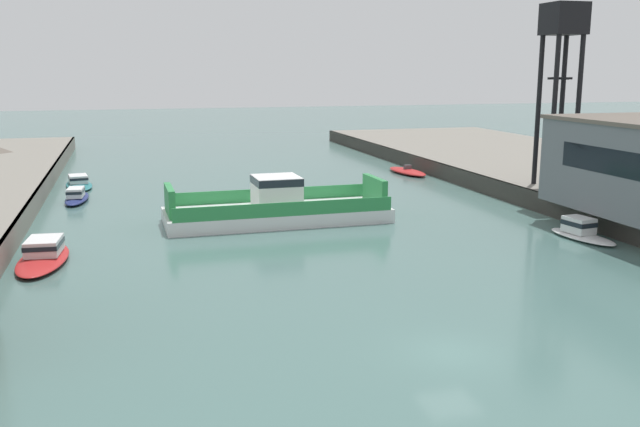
{
  "coord_description": "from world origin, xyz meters",
  "views": [
    {
      "loc": [
        -13.37,
        -26.18,
        12.3
      ],
      "look_at": [
        0.0,
        21.39,
        2.0
      ],
      "focal_mm": 39.03,
      "sensor_mm": 36.0,
      "label": 1
    }
  ],
  "objects_px": {
    "moored_boat_near_right": "(76,196)",
    "moored_boat_far_right": "(79,182)",
    "moored_boat_near_left": "(581,231)",
    "moored_boat_mid_right": "(43,254)",
    "chain_ferry": "(277,208)",
    "moored_boat_far_left": "(407,171)",
    "crane_tower": "(562,45)"
  },
  "relations": [
    {
      "from": "moored_boat_near_right",
      "to": "moored_boat_far_right",
      "type": "height_order",
      "value": "moored_boat_near_right"
    },
    {
      "from": "moored_boat_near_left",
      "to": "moored_boat_far_right",
      "type": "bearing_deg",
      "value": 137.07
    },
    {
      "from": "moored_boat_near_left",
      "to": "moored_boat_far_left",
      "type": "bearing_deg",
      "value": 89.55
    },
    {
      "from": "moored_boat_far_left",
      "to": "moored_boat_near_right",
      "type": "bearing_deg",
      "value": -167.81
    },
    {
      "from": "moored_boat_near_left",
      "to": "moored_boat_far_right",
      "type": "height_order",
      "value": "moored_boat_near_left"
    },
    {
      "from": "moored_boat_near_left",
      "to": "moored_boat_near_right",
      "type": "relative_size",
      "value": 0.88
    },
    {
      "from": "moored_boat_near_left",
      "to": "moored_boat_mid_right",
      "type": "distance_m",
      "value": 37.72
    },
    {
      "from": "moored_boat_near_left",
      "to": "moored_boat_near_right",
      "type": "distance_m",
      "value": 44.72
    },
    {
      "from": "moored_boat_far_right",
      "to": "moored_boat_far_left",
      "type": "bearing_deg",
      "value": -1.46
    },
    {
      "from": "chain_ferry",
      "to": "moored_boat_near_left",
      "type": "distance_m",
      "value": 23.57
    },
    {
      "from": "moored_boat_far_left",
      "to": "crane_tower",
      "type": "relative_size",
      "value": 0.48
    },
    {
      "from": "chain_ferry",
      "to": "moored_boat_near_right",
      "type": "relative_size",
      "value": 2.55
    },
    {
      "from": "moored_boat_far_left",
      "to": "crane_tower",
      "type": "distance_m",
      "value": 26.04
    },
    {
      "from": "crane_tower",
      "to": "moored_boat_far_left",
      "type": "bearing_deg",
      "value": 104.56
    },
    {
      "from": "moored_boat_near_left",
      "to": "moored_boat_mid_right",
      "type": "height_order",
      "value": "moored_boat_near_left"
    },
    {
      "from": "moored_boat_mid_right",
      "to": "crane_tower",
      "type": "distance_m",
      "value": 46.21
    },
    {
      "from": "moored_boat_near_right",
      "to": "moored_boat_mid_right",
      "type": "distance_m",
      "value": 21.68
    },
    {
      "from": "crane_tower",
      "to": "moored_boat_near_left",
      "type": "bearing_deg",
      "value": -115.18
    },
    {
      "from": "moored_boat_far_left",
      "to": "moored_boat_far_right",
      "type": "height_order",
      "value": "moored_boat_far_right"
    },
    {
      "from": "moored_boat_far_left",
      "to": "crane_tower",
      "type": "xyz_separation_m",
      "value": [
        5.51,
        -21.22,
        14.04
      ]
    },
    {
      "from": "chain_ferry",
      "to": "crane_tower",
      "type": "relative_size",
      "value": 1.13
    },
    {
      "from": "chain_ferry",
      "to": "moored_boat_far_left",
      "type": "distance_m",
      "value": 29.89
    },
    {
      "from": "moored_boat_mid_right",
      "to": "moored_boat_far_right",
      "type": "height_order",
      "value": "moored_boat_mid_right"
    },
    {
      "from": "moored_boat_near_right",
      "to": "moored_boat_far_left",
      "type": "xyz_separation_m",
      "value": [
        36.99,
        7.99,
        -0.2
      ]
    },
    {
      "from": "moored_boat_near_left",
      "to": "moored_boat_far_left",
      "type": "xyz_separation_m",
      "value": [
        0.26,
        33.5,
        -0.3
      ]
    },
    {
      "from": "chain_ferry",
      "to": "moored_boat_mid_right",
      "type": "height_order",
      "value": "chain_ferry"
    },
    {
      "from": "moored_boat_mid_right",
      "to": "moored_boat_near_left",
      "type": "bearing_deg",
      "value": -5.86
    },
    {
      "from": "moored_boat_near_left",
      "to": "moored_boat_far_left",
      "type": "relative_size",
      "value": 0.81
    },
    {
      "from": "moored_boat_near_left",
      "to": "moored_boat_mid_right",
      "type": "xyz_separation_m",
      "value": [
        -37.52,
        3.85,
        -0.04
      ]
    },
    {
      "from": "moored_boat_mid_right",
      "to": "crane_tower",
      "type": "xyz_separation_m",
      "value": [
        43.29,
        8.43,
        13.79
      ]
    },
    {
      "from": "moored_boat_near_left",
      "to": "moored_boat_near_right",
      "type": "height_order",
      "value": "moored_boat_near_left"
    },
    {
      "from": "moored_boat_mid_right",
      "to": "chain_ferry",
      "type": "bearing_deg",
      "value": 25.06
    }
  ]
}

